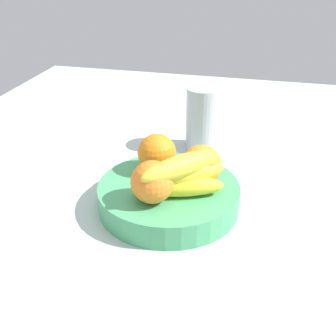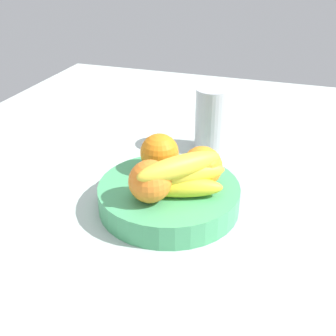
{
  "view_description": "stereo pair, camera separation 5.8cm",
  "coord_description": "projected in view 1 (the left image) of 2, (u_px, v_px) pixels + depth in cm",
  "views": [
    {
      "loc": [
        68.93,
        16.75,
        47.23
      ],
      "look_at": [
        0.42,
        -0.05,
        8.9
      ],
      "focal_mm": 45.98,
      "sensor_mm": 36.0,
      "label": 1
    },
    {
      "loc": [
        67.33,
        22.28,
        47.23
      ],
      "look_at": [
        0.42,
        -0.05,
        8.9
      ],
      "focal_mm": 45.98,
      "sensor_mm": 36.0,
      "label": 2
    }
  ],
  "objects": [
    {
      "name": "orange_front_left",
      "position": [
        157.0,
        153.0,
        0.86
      ],
      "size": [
        7.78,
        7.78,
        7.78
      ],
      "primitive_type": "sphere",
      "color": "orange",
      "rests_on": "fruit_bowl"
    },
    {
      "name": "banana_bunch",
      "position": [
        180.0,
        175.0,
        0.77
      ],
      "size": [
        15.39,
        17.5,
        8.4
      ],
      "color": "yellow",
      "rests_on": "fruit_bowl"
    },
    {
      "name": "orange_center",
      "position": [
        201.0,
        165.0,
        0.81
      ],
      "size": [
        7.78,
        7.78,
        7.78
      ],
      "primitive_type": "sphere",
      "color": "orange",
      "rests_on": "fruit_bowl"
    },
    {
      "name": "ground_plane",
      "position": [
        169.0,
        213.0,
        0.86
      ],
      "size": [
        180.0,
        140.0,
        3.0
      ],
      "primitive_type": "cube",
      "color": "#ABB9B3"
    },
    {
      "name": "orange_front_right",
      "position": [
        152.0,
        182.0,
        0.76
      ],
      "size": [
        7.78,
        7.78,
        7.78
      ],
      "primitive_type": "sphere",
      "color": "orange",
      "rests_on": "fruit_bowl"
    },
    {
      "name": "thermos_tumbler",
      "position": [
        202.0,
        119.0,
        1.05
      ],
      "size": [
        8.05,
        8.05,
        15.56
      ],
      "primitive_type": "cylinder",
      "color": "#B5B9C0",
      "rests_on": "ground_plane"
    },
    {
      "name": "fruit_bowl",
      "position": [
        168.0,
        197.0,
        0.83
      ],
      "size": [
        27.41,
        27.41,
        4.9
      ],
      "primitive_type": "cylinder",
      "color": "#47A168",
      "rests_on": "ground_plane"
    }
  ]
}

